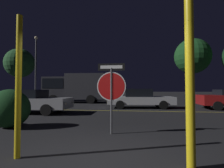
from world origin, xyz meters
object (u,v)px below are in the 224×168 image
(yellow_pole_left, at_px, (18,86))
(tree_1, at_px, (192,56))
(delivery_truck, at_px, (74,87))
(street_lamp, at_px, (36,64))
(passing_car_1, at_px, (29,101))
(stop_sign, at_px, (111,86))
(hedge_bush_1, at_px, (9,108))
(tree_0, at_px, (20,63))
(passing_car_2, at_px, (140,98))
(yellow_pole_right, at_px, (190,82))

(yellow_pole_left, height_order, tree_1, tree_1)
(delivery_truck, height_order, street_lamp, street_lamp)
(yellow_pole_left, distance_m, delivery_truck, 15.05)
(passing_car_1, distance_m, delivery_truck, 8.41)
(stop_sign, bearing_deg, hedge_bush_1, 173.34)
(tree_0, relative_size, tree_1, 0.85)
(delivery_truck, bearing_deg, stop_sign, -158.00)
(passing_car_2, bearing_deg, passing_car_1, -63.11)
(passing_car_2, bearing_deg, tree_1, 138.85)
(hedge_bush_1, bearing_deg, delivery_truck, 98.84)
(yellow_pole_left, distance_m, tree_0, 19.99)
(yellow_pole_left, relative_size, tree_1, 0.38)
(yellow_pole_right, distance_m, passing_car_1, 9.35)
(stop_sign, bearing_deg, tree_0, 132.33)
(passing_car_1, bearing_deg, stop_sign, 51.10)
(passing_car_2, distance_m, street_lamp, 12.33)
(yellow_pole_right, distance_m, tree_0, 22.04)
(hedge_bush_1, bearing_deg, stop_sign, -6.34)
(yellow_pole_left, xyz_separation_m, hedge_bush_1, (-2.11, 2.50, -0.74))
(yellow_pole_left, relative_size, passing_car_1, 0.59)
(tree_0, bearing_deg, hedge_bush_1, -55.85)
(stop_sign, xyz_separation_m, yellow_pole_left, (-1.58, -2.09, -0.05))
(tree_1, bearing_deg, street_lamp, -167.35)
(yellow_pole_left, bearing_deg, delivery_truck, 105.32)
(passing_car_2, relative_size, delivery_truck, 0.77)
(passing_car_2, bearing_deg, yellow_pole_left, -18.78)
(yellow_pole_right, bearing_deg, stop_sign, 126.90)
(tree_0, bearing_deg, street_lamp, -29.28)
(yellow_pole_left, distance_m, yellow_pole_right, 3.22)
(passing_car_1, height_order, tree_0, tree_0)
(hedge_bush_1, relative_size, delivery_truck, 0.23)
(yellow_pole_left, bearing_deg, tree_1, 63.41)
(passing_car_1, xyz_separation_m, delivery_truck, (-0.28, 8.35, 0.98))
(yellow_pole_left, height_order, passing_car_1, yellow_pole_left)
(yellow_pole_right, distance_m, tree_1, 19.71)
(stop_sign, bearing_deg, yellow_pole_left, -127.49)
(yellow_pole_left, distance_m, hedge_bush_1, 3.35)
(hedge_bush_1, distance_m, passing_car_1, 3.99)
(delivery_truck, distance_m, tree_0, 8.10)
(yellow_pole_left, height_order, passing_car_2, yellow_pole_left)
(delivery_truck, bearing_deg, tree_1, -76.00)
(hedge_bush_1, bearing_deg, passing_car_1, 113.51)
(yellow_pole_right, xyz_separation_m, tree_0, (-14.58, 16.23, 3.08))
(yellow_pole_right, distance_m, street_lamp, 18.67)
(passing_car_2, height_order, tree_1, tree_1)
(passing_car_1, xyz_separation_m, tree_0, (-7.67, 9.99, 3.86))
(stop_sign, xyz_separation_m, delivery_truck, (-5.56, 12.42, 0.20))
(passing_car_1, bearing_deg, tree_1, 132.05)
(yellow_pole_right, height_order, delivery_truck, delivery_truck)
(hedge_bush_1, height_order, passing_car_1, hedge_bush_1)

